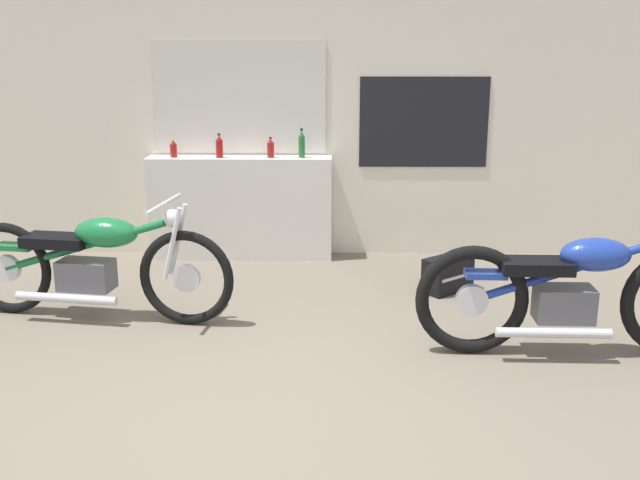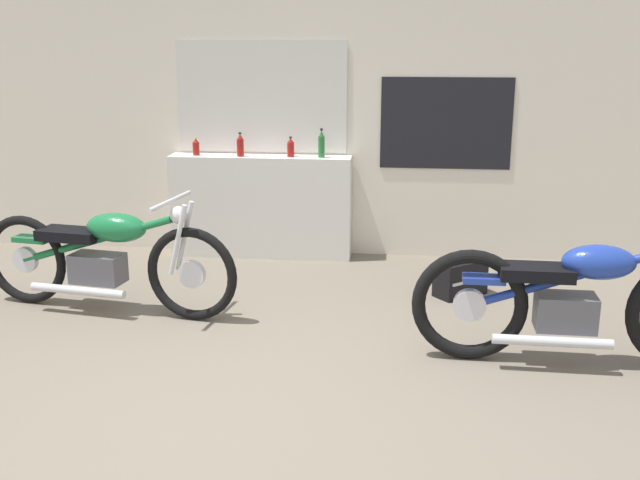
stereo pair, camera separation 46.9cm
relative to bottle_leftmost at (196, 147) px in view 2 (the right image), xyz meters
The scene contains 10 objects.
ground_plane 3.53m from the bottle_leftmost, 73.33° to the right, with size 24.00×24.00×0.00m, color #706656.
wall_back 1.05m from the bottle_leftmost, 11.10° to the left, with size 10.00×0.07×2.80m.
sill_counter 0.83m from the bottle_leftmost, ahead, with size 1.72×0.28×0.97m.
bottle_leftmost is the anchor object (origin of this frame).
bottle_left_center 0.43m from the bottle_leftmost, ahead, with size 0.07×0.07×0.22m.
bottle_center 0.90m from the bottle_leftmost, ahead, with size 0.07×0.07×0.19m.
bottle_right_center 1.19m from the bottle_leftmost, ahead, with size 0.06×0.06×0.27m.
motorcycle_blue 3.83m from the bottle_leftmost, 36.26° to the right, with size 2.09×0.64×0.95m.
motorcycle_green 1.75m from the bottle_leftmost, 100.46° to the right, with size 2.11×0.64×0.92m.
hard_case_black 2.76m from the bottle_leftmost, 21.54° to the right, with size 0.46×0.43×0.31m.
Camera 2 is at (0.93, -3.62, 2.06)m, focal length 42.00 mm.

